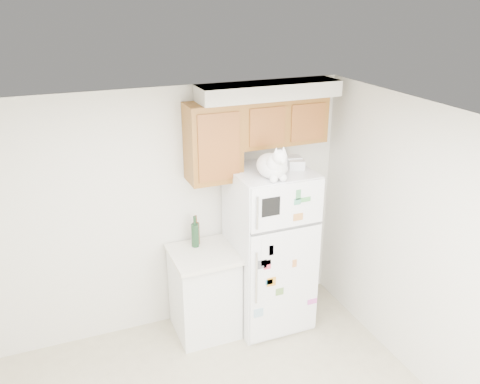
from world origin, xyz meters
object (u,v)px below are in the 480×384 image
base_counter (204,291)px  storage_box_front (297,165)px  refrigerator (270,249)px  cat (274,165)px  bottle_amber (196,230)px  storage_box_back (291,161)px  bottle_green (195,231)px

base_counter → storage_box_front: bearing=-7.7°
refrigerator → storage_box_front: storage_box_front is taller
cat → storage_box_front: (0.32, 0.15, -0.08)m
bottle_amber → base_counter: bearing=-87.4°
base_counter → bottle_amber: size_ratio=2.96×
base_counter → cat: bearing=-23.9°
cat → bottle_amber: size_ratio=1.55×
storage_box_back → storage_box_front: bearing=-75.6°
cat → base_counter: bearing=156.1°
refrigerator → bottle_green: size_ratio=5.20×
refrigerator → storage_box_back: storage_box_back is taller
cat → refrigerator: bearing=69.0°
base_counter → storage_box_front: storage_box_front is taller
base_counter → cat: size_ratio=1.91×
storage_box_back → cat: bearing=-131.9°
refrigerator → storage_box_front: (0.24, -0.05, 0.89)m
refrigerator → base_counter: bearing=173.9°
storage_box_front → bottle_green: (-0.96, 0.27, -0.66)m
refrigerator → cat: size_ratio=3.52×
refrigerator → bottle_green: refrigerator is taller
cat → bottle_amber: 1.08m
storage_box_front → bottle_amber: bearing=-179.1°
base_counter → storage_box_back: (0.92, -0.03, 1.29)m
storage_box_back → bottle_green: 1.18m
refrigerator → bottle_amber: size_ratio=5.47×
base_counter → storage_box_front: 1.59m
bottle_green → storage_box_front: bearing=-15.5°
cat → bottle_amber: bearing=143.5°
base_counter → storage_box_front: size_ratio=6.13×
base_counter → bottle_green: (-0.03, 0.14, 0.62)m
storage_box_front → bottle_green: 1.20m
bottle_green → base_counter: bearing=-76.6°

